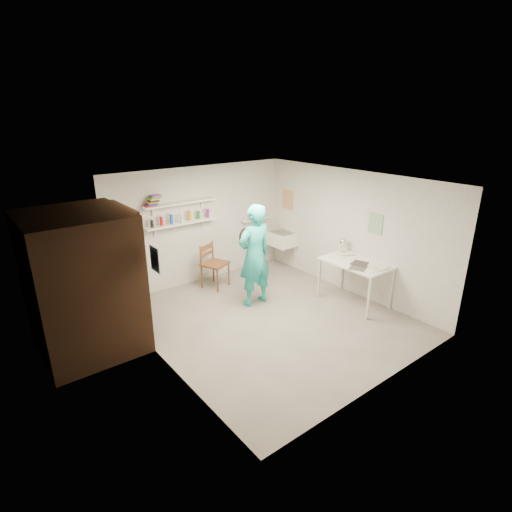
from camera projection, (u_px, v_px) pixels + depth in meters
floor at (270, 319)px, 6.96m from camera, size 4.00×4.50×0.02m
ceiling at (272, 180)px, 6.13m from camera, size 4.00×4.50×0.02m
wall_back at (201, 225)px, 8.22m from camera, size 4.00×0.02×2.40m
wall_front at (390, 303)px, 4.87m from camera, size 4.00×0.02×2.40m
wall_left at (157, 285)px, 5.38m from camera, size 0.02×4.50×2.40m
wall_right at (351, 232)px, 7.71m from camera, size 0.02×4.50×2.40m
doorway_recess at (130, 275)px, 6.24m from camera, size 0.02×0.90×2.00m
corridor_box at (83, 283)px, 5.81m from camera, size 1.40×1.50×2.10m
door_lintel at (124, 209)px, 5.89m from camera, size 0.06×1.05×0.10m
door_jamb_near at (145, 285)px, 5.88m from camera, size 0.06×0.10×2.00m
door_jamb_far at (120, 265)px, 6.62m from camera, size 0.06×0.10×2.00m
shelf_lower at (181, 223)px, 7.78m from camera, size 1.50×0.22×0.03m
shelf_upper at (180, 203)px, 7.65m from camera, size 1.50×0.22×0.03m
ledge_shelf at (255, 219)px, 8.96m from camera, size 0.70×0.14×0.03m
poster_left at (155, 259)px, 5.31m from camera, size 0.01×0.28×0.36m
poster_right_a at (288, 199)px, 8.91m from camera, size 0.01×0.34×0.42m
poster_right_b at (375, 224)px, 7.18m from camera, size 0.01×0.30×0.38m
belfast_sink at (282, 239)px, 8.99m from camera, size 0.48×0.60×0.30m
man at (255, 256)px, 7.21m from camera, size 0.69×0.46×1.90m
wall_clock at (247, 236)px, 7.27m from camera, size 0.34×0.04×0.34m
wooden_chair at (215, 264)px, 8.06m from camera, size 0.60×0.59×1.00m
work_table at (354, 282)px, 7.41m from camera, size 0.74×1.23×0.82m
desk_lamp at (344, 242)px, 7.68m from camera, size 0.15×0.15×0.15m
spray_cans at (181, 218)px, 7.75m from camera, size 1.26×0.06×0.17m
book_stack at (153, 201)px, 7.29m from camera, size 0.30×0.14×0.20m
ledge_pots at (255, 217)px, 8.94m from camera, size 0.48×0.07×0.09m
papers at (356, 261)px, 7.26m from camera, size 0.30×0.22×0.02m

